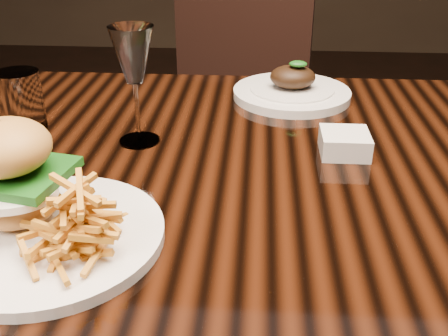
# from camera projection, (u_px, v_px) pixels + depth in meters

# --- Properties ---
(dining_table) EXTENTS (1.60, 0.90, 0.75)m
(dining_table) POSITION_uv_depth(u_px,v_px,m) (225.00, 200.00, 0.89)
(dining_table) COLOR black
(dining_table) RESTS_ON ground
(burger_plate) EXTENTS (0.29, 0.29, 0.19)m
(burger_plate) POSITION_uv_depth(u_px,v_px,m) (42.00, 205.00, 0.63)
(burger_plate) COLOR silver
(burger_plate) RESTS_ON dining_table
(ramekin) EXTENTS (0.10, 0.10, 0.04)m
(ramekin) POSITION_uv_depth(u_px,v_px,m) (344.00, 143.00, 0.87)
(ramekin) COLOR silver
(ramekin) RESTS_ON dining_table
(wine_glass) EXTENTS (0.07, 0.07, 0.20)m
(wine_glass) POSITION_uv_depth(u_px,v_px,m) (133.00, 59.00, 0.85)
(wine_glass) COLOR white
(wine_glass) RESTS_ON dining_table
(water_tumbler) EXTENTS (0.08, 0.08, 0.11)m
(water_tumbler) POSITION_uv_depth(u_px,v_px,m) (21.00, 101.00, 0.95)
(water_tumbler) COLOR white
(water_tumbler) RESTS_ON dining_table
(far_dish) EXTENTS (0.25, 0.25, 0.08)m
(far_dish) POSITION_uv_depth(u_px,v_px,m) (292.00, 90.00, 1.11)
(far_dish) COLOR silver
(far_dish) RESTS_ON dining_table
(chair_far) EXTENTS (0.53, 0.53, 0.95)m
(chair_far) POSITION_uv_depth(u_px,v_px,m) (235.00, 96.00, 1.74)
(chair_far) COLOR black
(chair_far) RESTS_ON ground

